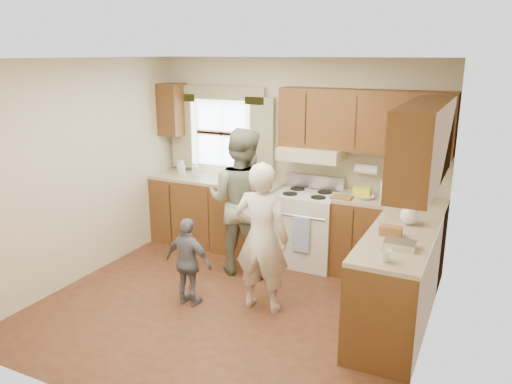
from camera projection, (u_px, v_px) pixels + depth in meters
The scene contains 6 objects.
room at pixel (229, 191), 4.86m from camera, with size 3.80×3.80×3.80m.
kitchen_fixtures at pixel (323, 209), 5.65m from camera, with size 3.80×2.25×2.15m.
stove at pixel (307, 227), 6.19m from camera, with size 0.76×0.67×1.07m.
woman_left at pixel (262, 238), 4.96m from camera, with size 0.56×0.37×1.54m, color beige.
woman_right at pixel (241, 202), 5.83m from camera, with size 0.84×0.66×1.74m, color #223826.
child at pixel (189, 262), 5.13m from camera, with size 0.55×0.23×0.94m, color slate.
Camera 1 is at (2.29, -4.10, 2.55)m, focal length 35.00 mm.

